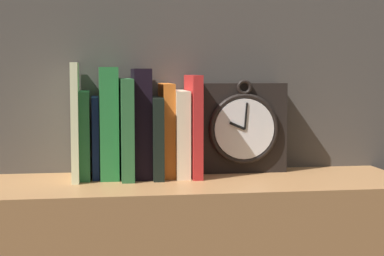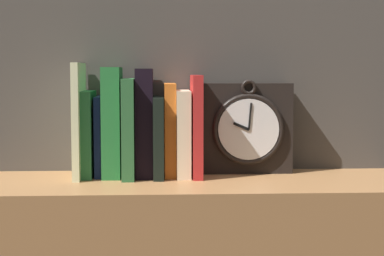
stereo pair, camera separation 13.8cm
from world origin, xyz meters
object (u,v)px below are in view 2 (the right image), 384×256
object	(u,v)px
book_slot5_black	(145,122)
book_slot6_black	(159,137)
book_slot0_cream	(79,120)
book_slot4_green	(129,128)
book_slot2_navy	(100,136)
book_slot8_cream	(183,133)
book_slot7_orange	(170,129)
clock	(247,128)
book_slot1_green	(89,134)
book_slot3_green	(112,122)
book_slot9_red	(196,126)

from	to	relation	value
book_slot5_black	book_slot6_black	xyz separation A→B (m)	(0.03, -0.01, -0.03)
book_slot5_black	book_slot0_cream	bearing A→B (deg)	-175.94
book_slot4_green	book_slot2_navy	bearing A→B (deg)	163.48
book_slot8_cream	book_slot2_navy	bearing A→B (deg)	176.99
book_slot5_black	book_slot6_black	size ratio (longest dim) A/B	1.35
book_slot7_orange	book_slot8_cream	xyz separation A→B (m)	(0.03, -0.01, -0.01)
clock	book_slot2_navy	xyz separation A→B (m)	(-0.34, -0.02, -0.01)
book_slot1_green	book_slot3_green	bearing A→B (deg)	-0.35
book_slot8_cream	book_slot9_red	world-z (taller)	book_slot9_red
book_slot8_cream	book_slot5_black	bearing A→B (deg)	178.84
book_slot4_green	book_slot7_orange	bearing A→B (deg)	9.71
book_slot0_cream	clock	bearing A→B (deg)	6.26
book_slot9_red	book_slot2_navy	bearing A→B (deg)	176.18
book_slot3_green	book_slot9_red	size ratio (longest dim) A/B	1.08
clock	book_slot4_green	xyz separation A→B (m)	(-0.27, -0.04, 0.01)
book_slot0_cream	book_slot4_green	bearing A→B (deg)	-0.83
book_slot3_green	book_slot4_green	world-z (taller)	book_slot3_green
book_slot2_navy	book_slot8_cream	size ratio (longest dim) A/B	0.93
book_slot0_cream	book_slot6_black	size ratio (longest dim) A/B	1.42
book_slot0_cream	book_slot1_green	distance (m)	0.04
book_slot2_navy	book_slot9_red	size ratio (longest dim) A/B	0.79
book_slot5_black	book_slot9_red	distance (m)	0.12
clock	book_slot2_navy	bearing A→B (deg)	-176.06
book_slot6_black	book_slot4_green	bearing A→B (deg)	-177.74
book_slot0_cream	book_slot7_orange	bearing A→B (deg)	3.98
book_slot8_cream	book_slot9_red	xyz separation A→B (m)	(0.03, -0.00, 0.02)
book_slot6_black	book_slot0_cream	bearing A→B (deg)	-179.68
book_slot2_navy	book_slot0_cream	bearing A→B (deg)	-156.75
book_slot4_green	book_slot8_cream	world-z (taller)	book_slot4_green
book_slot0_cream	book_slot7_orange	distance (m)	0.20
book_slot0_cream	book_slot8_cream	bearing A→B (deg)	2.11
book_slot6_black	book_slot9_red	distance (m)	0.09
book_slot0_cream	book_slot2_navy	distance (m)	0.06
book_slot3_green	book_slot7_orange	world-z (taller)	book_slot3_green
book_slot8_cream	book_slot9_red	distance (m)	0.04
book_slot5_black	book_slot1_green	bearing A→B (deg)	179.38
book_slot4_green	book_slot6_black	xyz separation A→B (m)	(0.07, 0.00, -0.02)
book_slot4_green	book_slot3_green	bearing A→B (deg)	161.27
book_slot1_green	book_slot3_green	size ratio (longest dim) A/B	0.78
book_slot7_orange	book_slot8_cream	distance (m)	0.03
book_slot5_black	book_slot7_orange	distance (m)	0.06
book_slot8_cream	book_slot6_black	bearing A→B (deg)	-172.21
book_slot1_green	book_slot3_green	distance (m)	0.06
book_slot2_navy	book_slot8_cream	distance (m)	0.19
book_slot1_green	book_slot9_red	xyz separation A→B (m)	(0.24, -0.01, 0.02)
book_slot1_green	book_slot7_orange	world-z (taller)	book_slot7_orange
book_slot8_cream	book_slot3_green	bearing A→B (deg)	179.00
book_slot6_black	book_slot5_black	bearing A→B (deg)	163.40
book_slot7_orange	book_slot8_cream	bearing A→B (deg)	-10.85
book_slot0_cream	book_slot1_green	size ratio (longest dim) A/B	1.33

